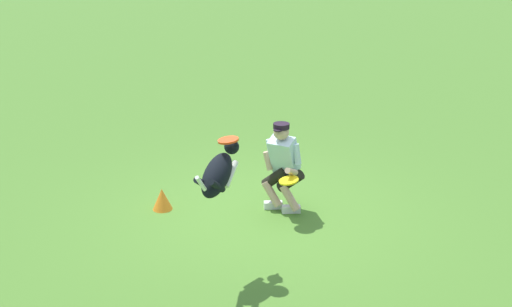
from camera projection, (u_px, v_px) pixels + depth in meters
name	position (u px, v px, depth m)	size (l,w,h in m)	color
ground_plane	(262.00, 215.00, 8.57)	(60.00, 60.00, 0.00)	#497A2B
person	(283.00, 164.00, 8.46)	(0.62, 0.71, 1.29)	silver
dog	(219.00, 172.00, 6.72)	(0.55, 0.93, 0.58)	black
frisbee_flying	(228.00, 140.00, 6.72)	(0.23, 0.23, 0.02)	#F44515
frisbee_held	(289.00, 180.00, 8.14)	(0.26, 0.26, 0.02)	yellow
training_cone	(162.00, 199.00, 8.68)	(0.28, 0.28, 0.31)	orange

